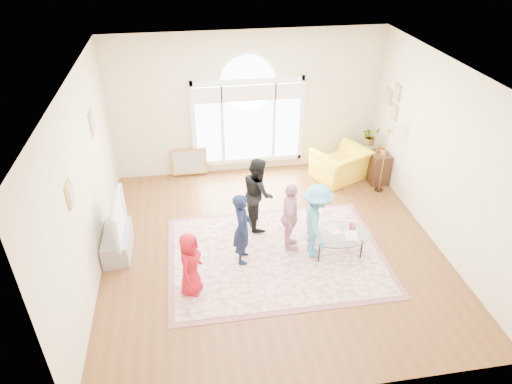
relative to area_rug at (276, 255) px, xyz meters
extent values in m
plane|color=brown|center=(-0.03, 0.25, -0.01)|extent=(6.00, 6.00, 0.00)
plane|color=beige|center=(-0.03, 3.25, 1.59)|extent=(6.00, 0.00, 6.00)
plane|color=beige|center=(-0.03, -2.75, 1.59)|extent=(6.00, 0.00, 6.00)
plane|color=beige|center=(-3.03, 0.25, 1.59)|extent=(0.00, 6.00, 6.00)
plane|color=beige|center=(2.97, 0.25, 1.59)|extent=(0.00, 6.00, 6.00)
plane|color=white|center=(-0.03, 0.25, 3.19)|extent=(6.00, 6.00, 0.00)
cube|color=white|center=(-0.03, 3.21, 0.24)|extent=(2.50, 0.08, 0.10)
cube|color=white|center=(-0.03, 3.21, 2.14)|extent=(2.50, 0.08, 0.10)
cube|color=white|center=(-1.25, 3.21, 1.19)|extent=(0.10, 0.08, 2.00)
cube|color=white|center=(1.19, 3.21, 1.19)|extent=(0.10, 0.08, 2.00)
cube|color=#C6E2FF|center=(-0.92, 3.21, 1.19)|extent=(0.55, 0.02, 1.80)
cube|color=#C6E2FF|center=(0.87, 3.21, 1.19)|extent=(0.55, 0.02, 1.80)
cube|color=#C6E2FF|center=(-0.03, 3.21, 1.19)|extent=(1.10, 0.02, 1.80)
cylinder|color=#C6E2FF|center=(-0.03, 3.21, 2.09)|extent=(1.20, 0.02, 1.20)
cube|color=white|center=(-0.61, 3.20, 1.19)|extent=(0.07, 0.04, 1.80)
cube|color=white|center=(0.56, 3.20, 1.19)|extent=(0.07, 0.04, 1.80)
cube|color=white|center=(-0.92, 3.13, 1.91)|extent=(0.65, 0.12, 0.35)
cube|color=white|center=(-0.03, 3.13, 1.91)|extent=(1.20, 0.12, 0.35)
cube|color=white|center=(0.87, 3.13, 1.91)|extent=(0.65, 0.12, 0.35)
cube|color=tan|center=(-3.01, 1.55, 2.09)|extent=(0.03, 0.34, 0.40)
cube|color=#ADA38E|center=(-2.99, 1.55, 2.09)|extent=(0.01, 0.28, 0.34)
cube|color=tan|center=(-3.01, -0.65, 1.99)|extent=(0.03, 0.30, 0.36)
cube|color=#ADA38E|center=(-2.99, -0.65, 1.99)|extent=(0.01, 0.24, 0.30)
cube|color=tan|center=(2.95, 2.30, 2.04)|extent=(0.03, 0.28, 0.34)
cube|color=#ADA38E|center=(2.94, 2.30, 2.04)|extent=(0.01, 0.22, 0.28)
cube|color=tan|center=(2.95, 2.30, 1.61)|extent=(0.03, 0.28, 0.34)
cube|color=#ADA38E|center=(2.94, 2.30, 1.61)|extent=(0.01, 0.22, 0.28)
cube|color=tan|center=(2.95, 2.65, 1.83)|extent=(0.03, 0.26, 0.32)
cube|color=#ADA38E|center=(2.94, 2.65, 1.83)|extent=(0.01, 0.20, 0.26)
cube|color=beige|center=(0.00, 0.00, 0.00)|extent=(3.60, 2.60, 0.02)
cube|color=#8D5659|center=(0.00, 0.00, 0.00)|extent=(3.80, 2.80, 0.01)
cube|color=#979B9F|center=(-2.78, 0.55, 0.20)|extent=(0.45, 1.00, 0.42)
imported|color=black|center=(-2.78, 0.55, 0.74)|extent=(0.15, 1.16, 0.67)
cube|color=#5EDDBE|center=(-2.69, 0.55, 0.75)|extent=(0.02, 0.95, 0.54)
ellipsoid|color=silver|center=(1.08, -0.09, 0.40)|extent=(1.21, 0.79, 0.02)
cylinder|color=black|center=(1.46, 0.12, 0.19)|extent=(0.03, 0.03, 0.40)
cylinder|color=black|center=(0.70, 0.14, 0.19)|extent=(0.03, 0.03, 0.40)
cylinder|color=black|center=(1.45, -0.31, 0.19)|extent=(0.03, 0.03, 0.40)
cylinder|color=black|center=(0.69, -0.30, 0.19)|extent=(0.03, 0.03, 0.40)
imported|color=#B2A58C|center=(0.92, -0.03, 0.42)|extent=(0.30, 0.34, 0.03)
imported|color=#B2A58C|center=(1.18, -0.18, 0.42)|extent=(0.27, 0.33, 0.02)
cylinder|color=red|center=(1.35, 0.01, 0.47)|extent=(0.07, 0.07, 0.12)
imported|color=yellow|center=(1.96, 2.45, 0.35)|extent=(1.43, 1.36, 0.73)
cube|color=black|center=(2.75, 2.21, 0.34)|extent=(0.40, 0.50, 0.70)
cylinder|color=black|center=(2.66, 1.83, 0.00)|extent=(0.20, 0.20, 0.02)
cylinder|color=#AC8338|center=(2.66, 1.83, 0.67)|extent=(0.02, 0.02, 1.35)
cone|color=#CCB284|center=(2.66, 1.83, 1.39)|extent=(0.25, 0.25, 0.22)
cylinder|color=white|center=(2.67, 2.67, 0.34)|extent=(0.20, 0.20, 0.70)
imported|color=#33722D|center=(2.67, 2.67, 0.91)|extent=(0.45, 0.41, 0.43)
cube|color=tan|center=(-1.41, 3.15, -0.01)|extent=(0.80, 0.14, 0.62)
imported|color=#AC0F1E|center=(-1.51, -0.66, 0.57)|extent=(0.53, 0.64, 1.11)
imported|color=#101A35|center=(-0.60, -0.02, 0.67)|extent=(0.40, 0.53, 1.33)
imported|color=black|center=(-0.17, 0.97, 0.73)|extent=(0.59, 0.73, 1.43)
imported|color=pink|center=(0.27, 0.18, 0.67)|extent=(0.45, 0.82, 1.33)
imported|color=#4C9EBF|center=(0.67, -0.07, 0.71)|extent=(0.57, 0.93, 1.40)
camera|label=1|loc=(-1.35, -6.16, 5.26)|focal=32.00mm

